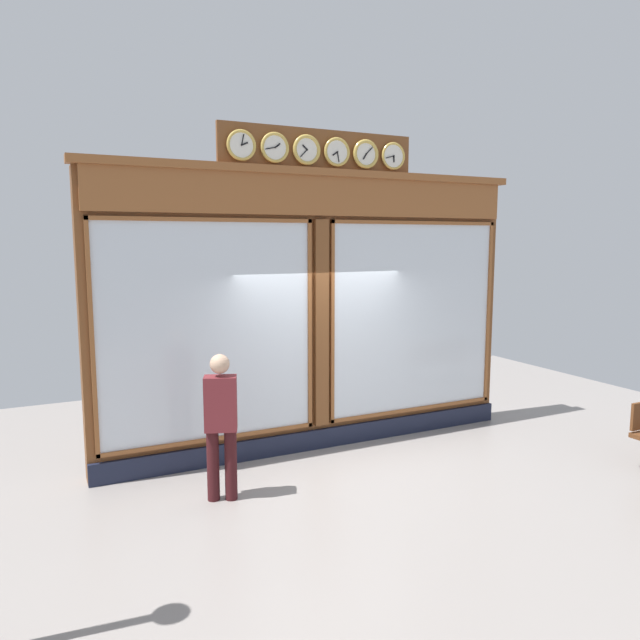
{
  "coord_description": "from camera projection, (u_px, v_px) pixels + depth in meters",
  "views": [
    {
      "loc": [
        3.58,
        7.37,
        2.94
      ],
      "look_at": [
        0.0,
        0.0,
        1.84
      ],
      "focal_mm": 33.47,
      "sensor_mm": 36.0,
      "label": 1
    }
  ],
  "objects": [
    {
      "name": "shop_facade",
      "position": [
        316.0,
        309.0,
        8.36
      ],
      "size": [
        6.33,
        0.42,
        4.41
      ],
      "color": "brown",
      "rests_on": "ground_plane"
    },
    {
      "name": "ground_plane",
      "position": [
        441.0,
        534.0,
        6.02
      ],
      "size": [
        14.0,
        14.0,
        0.0
      ],
      "primitive_type": "plane",
      "color": "gray"
    },
    {
      "name": "pedestrian",
      "position": [
        221.0,
        421.0,
        6.69
      ],
      "size": [
        0.41,
        0.33,
        1.69
      ],
      "color": "#3A1316",
      "rests_on": "ground_plane"
    }
  ]
}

